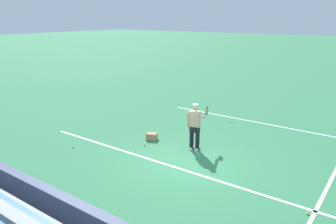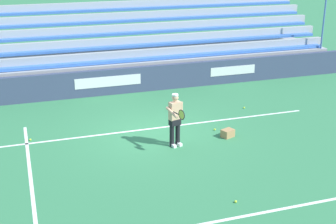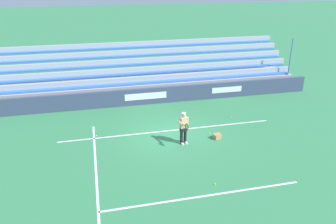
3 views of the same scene
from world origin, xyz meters
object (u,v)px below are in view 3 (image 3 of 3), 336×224
at_px(tennis_ball_near_player, 210,133).
at_px(ball_box_cardboard, 217,136).
at_px(tennis_player, 184,128).
at_px(tennis_ball_far_right, 215,184).
at_px(tennis_ball_midcourt, 96,136).
at_px(tennis_ball_far_left, 231,117).

bearing_deg(tennis_ball_near_player, ball_box_cardboard, 104.97).
xyz_separation_m(tennis_player, tennis_ball_far_right, (-0.29, 3.76, -0.86)).
xyz_separation_m(tennis_player, tennis_ball_midcourt, (4.36, -1.86, -0.86)).
relative_size(tennis_player, tennis_ball_midcourt, 25.98).
xyz_separation_m(ball_box_cardboard, tennis_ball_midcourt, (6.26, -1.73, -0.10)).
distance_m(ball_box_cardboard, tennis_ball_far_right, 4.20).
relative_size(ball_box_cardboard, tennis_ball_near_player, 6.06).
height_order(tennis_ball_far_right, tennis_ball_near_player, same).
bearing_deg(tennis_player, tennis_ball_far_right, 94.48).
bearing_deg(tennis_ball_far_left, tennis_ball_midcourt, 4.51).
bearing_deg(ball_box_cardboard, tennis_ball_far_right, 67.64).
xyz_separation_m(tennis_ball_far_right, tennis_ball_far_left, (-3.42, -6.26, 0.00)).
distance_m(tennis_player, tennis_ball_far_right, 3.87).
bearing_deg(tennis_ball_far_left, tennis_ball_far_right, 61.36).
xyz_separation_m(tennis_ball_far_right, tennis_ball_near_player, (-1.42, -4.54, 0.00)).
xyz_separation_m(tennis_ball_far_right, tennis_ball_midcourt, (4.66, -5.62, 0.00)).
relative_size(tennis_player, tennis_ball_near_player, 25.98).
distance_m(tennis_player, tennis_ball_near_player, 2.07).
bearing_deg(ball_box_cardboard, tennis_player, 3.73).
bearing_deg(tennis_ball_far_right, tennis_ball_far_left, -118.64).
height_order(ball_box_cardboard, tennis_ball_near_player, ball_box_cardboard).
height_order(tennis_player, tennis_ball_far_left, tennis_player).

